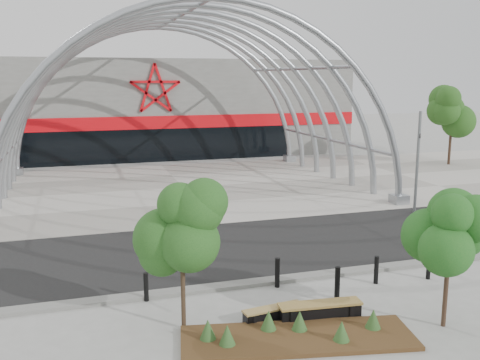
% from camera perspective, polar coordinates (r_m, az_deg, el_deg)
% --- Properties ---
extents(ground, '(140.00, 140.00, 0.00)m').
position_cam_1_polar(ground, '(18.03, 3.84, -10.47)').
color(ground, gray).
rests_on(ground, ground).
extents(road, '(140.00, 7.00, 0.02)m').
position_cam_1_polar(road, '(21.13, 0.41, -7.16)').
color(road, black).
rests_on(road, ground).
extents(forecourt, '(60.00, 17.00, 0.04)m').
position_cam_1_polar(forecourt, '(32.40, -6.05, -0.80)').
color(forecourt, gray).
rests_on(forecourt, ground).
extents(kerb, '(60.00, 0.50, 0.12)m').
position_cam_1_polar(kerb, '(17.79, 4.14, -10.57)').
color(kerb, slate).
rests_on(kerb, ground).
extents(arena_building, '(34.00, 15.24, 8.00)m').
position_cam_1_polar(arena_building, '(49.54, -10.26, 7.77)').
color(arena_building, slate).
rests_on(arena_building, ground).
extents(vault_canopy, '(20.80, 15.80, 20.36)m').
position_cam_1_polar(vault_canopy, '(32.40, -6.05, -0.80)').
color(vault_canopy, '#95999F').
rests_on(vault_canopy, ground).
extents(planting_bed, '(6.16, 2.91, 0.63)m').
position_cam_1_polar(planting_bed, '(14.19, 5.85, -16.05)').
color(planting_bed, '#402F17').
rests_on(planting_bed, ground).
extents(signal_pole, '(0.19, 0.71, 4.99)m').
position_cam_1_polar(signal_pole, '(27.07, 18.41, 1.95)').
color(signal_pole, slate).
rests_on(signal_pole, ground).
extents(street_tree_0, '(1.64, 1.64, 3.74)m').
position_cam_1_polar(street_tree_0, '(13.84, -6.23, -5.42)').
color(street_tree_0, '#2E2417').
rests_on(street_tree_0, ground).
extents(street_tree_1, '(1.53, 1.53, 3.62)m').
position_cam_1_polar(street_tree_1, '(14.95, 21.51, -5.26)').
color(street_tree_1, black).
rests_on(street_tree_1, ground).
extents(bench_0, '(1.79, 0.61, 0.37)m').
position_cam_1_polar(bench_0, '(15.16, 3.55, -14.03)').
color(bench_0, black).
rests_on(bench_0, ground).
extents(bench_1, '(2.36, 0.74, 0.49)m').
position_cam_1_polar(bench_1, '(15.29, 8.52, -13.68)').
color(bench_1, black).
rests_on(bench_1, ground).
extents(bollard_0, '(0.14, 0.14, 0.88)m').
position_cam_1_polar(bollard_0, '(16.42, -9.99, -11.17)').
color(bollard_0, black).
rests_on(bollard_0, ground).
extents(bollard_1, '(0.15, 0.15, 0.96)m').
position_cam_1_polar(bollard_1, '(17.21, 4.00, -9.83)').
color(bollard_1, black).
rests_on(bollard_1, ground).
extents(bollard_2, '(0.16, 0.16, 1.00)m').
position_cam_1_polar(bollard_2, '(16.58, 10.34, -10.74)').
color(bollard_2, black).
rests_on(bollard_2, ground).
extents(bollard_3, '(0.15, 0.15, 0.92)m').
position_cam_1_polar(bollard_3, '(18.00, 14.33, -9.28)').
color(bollard_3, black).
rests_on(bollard_3, ground).
extents(bollard_4, '(0.14, 0.14, 0.89)m').
position_cam_1_polar(bollard_4, '(18.89, 19.48, -8.65)').
color(bollard_4, black).
rests_on(bollard_4, ground).
extents(bg_tree_1, '(2.70, 2.70, 5.91)m').
position_cam_1_polar(bg_tree_1, '(43.26, 21.73, 7.08)').
color(bg_tree_1, black).
rests_on(bg_tree_1, ground).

